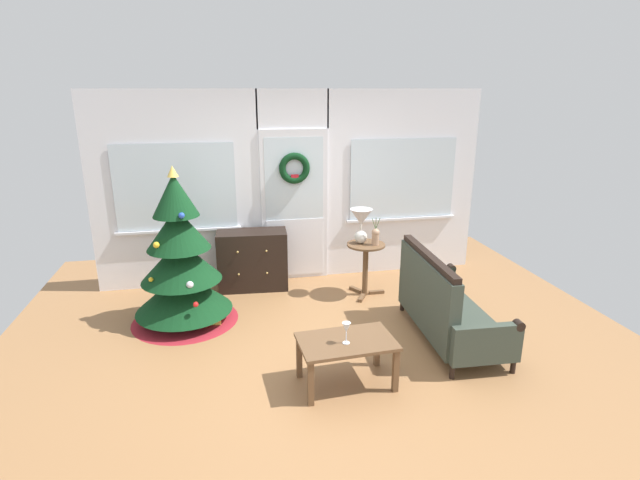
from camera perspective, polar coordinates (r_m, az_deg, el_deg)
ground_plane at (r=5.12m, az=0.69°, el=-12.62°), size 6.76×6.76×0.00m
back_wall_with_door at (r=6.61m, az=-3.07°, el=6.17°), size 5.20×0.19×2.55m
christmas_tree at (r=5.66m, az=-15.88°, el=-3.19°), size 1.20×1.20×1.78m
dresser_cabinet at (r=6.51m, az=-7.86°, el=-2.31°), size 0.93×0.49×0.78m
settee_sofa at (r=5.31m, az=14.15°, el=-7.46°), size 0.78×1.61×0.96m
side_table at (r=6.21m, az=5.34°, el=-2.20°), size 0.50×0.48×0.69m
table_lamp at (r=6.09m, az=4.81°, el=2.18°), size 0.28×0.28×0.44m
flower_vase at (r=6.09m, az=6.48°, el=0.49°), size 0.11×0.10×0.35m
coffee_table at (r=4.41m, az=3.11°, el=-12.33°), size 0.87×0.57×0.44m
wine_glass at (r=4.27m, az=3.09°, el=-10.24°), size 0.08×0.08×0.20m
gift_box at (r=5.69m, az=-12.32°, el=-8.85°), size 0.17×0.15×0.17m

